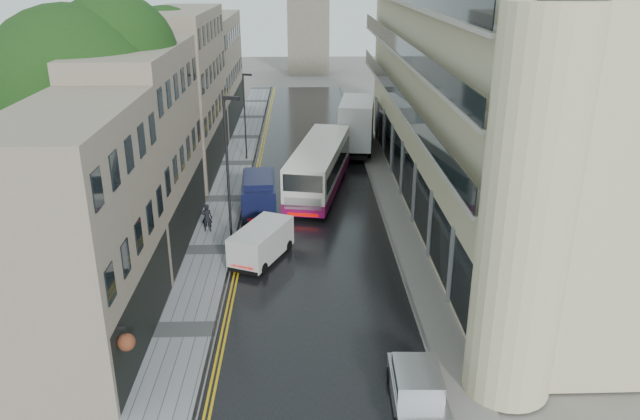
{
  "coord_description": "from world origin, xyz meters",
  "views": [
    {
      "loc": [
        -0.64,
        -12.94,
        15.08
      ],
      "look_at": [
        0.3,
        18.0,
        2.91
      ],
      "focal_mm": 35.0,
      "sensor_mm": 36.0,
      "label": 1
    }
  ],
  "objects_px": {
    "tree_near": "(80,129)",
    "lamp_post_far": "(245,117)",
    "pedestrian": "(207,218)",
    "lamp_post_near": "(228,175)",
    "silver_hatchback": "(399,415)",
    "white_lorry": "(341,131)",
    "tree_far": "(143,95)",
    "cream_bus": "(292,182)",
    "white_van": "(233,252)",
    "navy_van": "(243,203)"
  },
  "relations": [
    {
      "from": "white_lorry",
      "to": "lamp_post_near",
      "type": "distance_m",
      "value": 19.33
    },
    {
      "from": "silver_hatchback",
      "to": "lamp_post_far",
      "type": "xyz_separation_m",
      "value": [
        -7.8,
        32.83,
        2.81
      ]
    },
    {
      "from": "white_lorry",
      "to": "white_van",
      "type": "distance_m",
      "value": 21.64
    },
    {
      "from": "tree_far",
      "to": "white_lorry",
      "type": "xyz_separation_m",
      "value": [
        14.85,
        4.41,
        -3.89
      ]
    },
    {
      "from": "cream_bus",
      "to": "navy_van",
      "type": "xyz_separation_m",
      "value": [
        -2.96,
        -3.06,
        -0.33
      ]
    },
    {
      "from": "silver_hatchback",
      "to": "pedestrian",
      "type": "xyz_separation_m",
      "value": [
        -8.94,
        17.65,
        0.2
      ]
    },
    {
      "from": "tree_far",
      "to": "white_lorry",
      "type": "distance_m",
      "value": 15.97
    },
    {
      "from": "silver_hatchback",
      "to": "lamp_post_far",
      "type": "distance_m",
      "value": 33.86
    },
    {
      "from": "tree_near",
      "to": "white_lorry",
      "type": "xyz_separation_m",
      "value": [
        15.15,
        17.41,
        -4.6
      ]
    },
    {
      "from": "tree_far",
      "to": "tree_near",
      "type": "bearing_deg",
      "value": -91.32
    },
    {
      "from": "tree_far",
      "to": "cream_bus",
      "type": "height_order",
      "value": "tree_far"
    },
    {
      "from": "navy_van",
      "to": "pedestrian",
      "type": "height_order",
      "value": "navy_van"
    },
    {
      "from": "pedestrian",
      "to": "lamp_post_near",
      "type": "xyz_separation_m",
      "value": [
        1.67,
        -2.17,
        3.42
      ]
    },
    {
      "from": "lamp_post_far",
      "to": "silver_hatchback",
      "type": "bearing_deg",
      "value": -56.5
    },
    {
      "from": "tree_near",
      "to": "pedestrian",
      "type": "bearing_deg",
      "value": 16.6
    },
    {
      "from": "navy_van",
      "to": "lamp_post_near",
      "type": "height_order",
      "value": "lamp_post_near"
    },
    {
      "from": "tree_near",
      "to": "lamp_post_far",
      "type": "xyz_separation_m",
      "value": [
        7.28,
        17.01,
        -3.34
      ]
    },
    {
      "from": "white_van",
      "to": "lamp_post_near",
      "type": "height_order",
      "value": "lamp_post_near"
    },
    {
      "from": "silver_hatchback",
      "to": "lamp_post_far",
      "type": "height_order",
      "value": "lamp_post_far"
    },
    {
      "from": "cream_bus",
      "to": "white_van",
      "type": "height_order",
      "value": "cream_bus"
    },
    {
      "from": "silver_hatchback",
      "to": "cream_bus",
      "type": "bearing_deg",
      "value": 102.3
    },
    {
      "from": "lamp_post_near",
      "to": "lamp_post_far",
      "type": "relative_size",
      "value": 1.23
    },
    {
      "from": "tree_near",
      "to": "tree_far",
      "type": "bearing_deg",
      "value": 88.68
    },
    {
      "from": "cream_bus",
      "to": "silver_hatchback",
      "type": "xyz_separation_m",
      "value": [
        3.91,
        -22.07,
        -0.9
      ]
    },
    {
      "from": "tree_near",
      "to": "lamp_post_near",
      "type": "xyz_separation_m",
      "value": [
        7.8,
        -0.34,
        -2.54
      ]
    },
    {
      "from": "tree_near",
      "to": "lamp_post_near",
      "type": "bearing_deg",
      "value": -2.51
    },
    {
      "from": "tree_far",
      "to": "lamp_post_near",
      "type": "distance_m",
      "value": 15.41
    },
    {
      "from": "tree_near",
      "to": "silver_hatchback",
      "type": "height_order",
      "value": "tree_near"
    },
    {
      "from": "tree_far",
      "to": "pedestrian",
      "type": "relative_size",
      "value": 7.16
    },
    {
      "from": "cream_bus",
      "to": "silver_hatchback",
      "type": "bearing_deg",
      "value": -68.64
    },
    {
      "from": "white_van",
      "to": "lamp_post_near",
      "type": "distance_m",
      "value": 4.36
    },
    {
      "from": "white_lorry",
      "to": "lamp_post_far",
      "type": "distance_m",
      "value": 7.99
    },
    {
      "from": "white_van",
      "to": "navy_van",
      "type": "distance_m",
      "value": 6.24
    },
    {
      "from": "tree_far",
      "to": "pedestrian",
      "type": "distance_m",
      "value": 13.65
    },
    {
      "from": "white_lorry",
      "to": "pedestrian",
      "type": "distance_m",
      "value": 18.05
    },
    {
      "from": "pedestrian",
      "to": "silver_hatchback",
      "type": "bearing_deg",
      "value": 117.53
    },
    {
      "from": "white_van",
      "to": "lamp_post_near",
      "type": "bearing_deg",
      "value": 122.3
    },
    {
      "from": "tree_far",
      "to": "pedestrian",
      "type": "xyz_separation_m",
      "value": [
        5.83,
        -11.17,
        -5.24
      ]
    },
    {
      "from": "lamp_post_far",
      "to": "tree_far",
      "type": "bearing_deg",
      "value": -129.99
    },
    {
      "from": "white_lorry",
      "to": "lamp_post_far",
      "type": "bearing_deg",
      "value": -169.15
    },
    {
      "from": "tree_near",
      "to": "silver_hatchback",
      "type": "relative_size",
      "value": 3.38
    },
    {
      "from": "white_lorry",
      "to": "lamp_post_near",
      "type": "relative_size",
      "value": 1.03
    },
    {
      "from": "cream_bus",
      "to": "white_van",
      "type": "relative_size",
      "value": 2.8
    },
    {
      "from": "lamp_post_near",
      "to": "lamp_post_far",
      "type": "bearing_deg",
      "value": 112.38
    },
    {
      "from": "tree_near",
      "to": "cream_bus",
      "type": "relative_size",
      "value": 1.13
    },
    {
      "from": "silver_hatchback",
      "to": "navy_van",
      "type": "relative_size",
      "value": 0.78
    },
    {
      "from": "navy_van",
      "to": "white_lorry",
      "type": "bearing_deg",
      "value": 60.74
    },
    {
      "from": "tree_far",
      "to": "cream_bus",
      "type": "relative_size",
      "value": 1.01
    },
    {
      "from": "tree_near",
      "to": "lamp_post_near",
      "type": "relative_size",
      "value": 1.62
    },
    {
      "from": "navy_van",
      "to": "silver_hatchback",
      "type": "bearing_deg",
      "value": -73.33
    }
  ]
}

